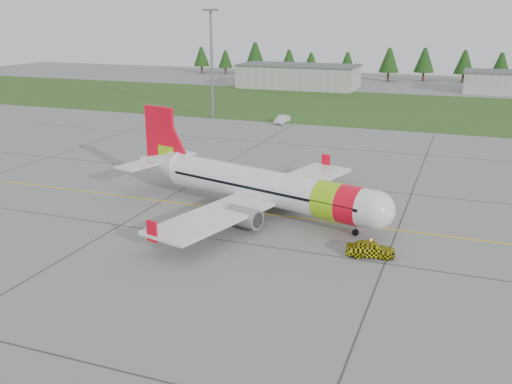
% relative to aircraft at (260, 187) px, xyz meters
% --- Properties ---
extents(ground, '(320.00, 320.00, 0.00)m').
position_rel_aircraft_xyz_m(ground, '(3.75, -8.22, -2.76)').
color(ground, gray).
rests_on(ground, ground).
extents(aircraft, '(30.93, 29.16, 9.57)m').
position_rel_aircraft_xyz_m(aircraft, '(0.00, 0.00, 0.00)').
color(aircraft, white).
rests_on(aircraft, ground).
extents(follow_me_car, '(1.65, 1.85, 4.04)m').
position_rel_aircraft_xyz_m(follow_me_car, '(12.39, -7.15, -0.74)').
color(follow_me_car, yellow).
rests_on(follow_me_car, ground).
extents(service_van, '(1.69, 1.60, 4.60)m').
position_rel_aircraft_xyz_m(service_van, '(-13.52, 48.48, -0.46)').
color(service_van, silver).
rests_on(service_van, ground).
extents(grass_strip, '(320.00, 50.00, 0.03)m').
position_rel_aircraft_xyz_m(grass_strip, '(3.75, 73.78, -2.75)').
color(grass_strip, '#30561E').
rests_on(grass_strip, ground).
extents(taxi_guideline, '(120.00, 0.25, 0.02)m').
position_rel_aircraft_xyz_m(taxi_guideline, '(3.75, -0.22, -2.75)').
color(taxi_guideline, gold).
rests_on(taxi_guideline, ground).
extents(hangar_west, '(32.00, 14.00, 6.00)m').
position_rel_aircraft_xyz_m(hangar_west, '(-26.25, 101.78, 0.24)').
color(hangar_west, '#A8A8A3').
rests_on(hangar_west, ground).
extents(floodlight_mast, '(0.50, 0.50, 20.00)m').
position_rel_aircraft_xyz_m(floodlight_mast, '(-28.25, 49.78, 7.24)').
color(floodlight_mast, slate).
rests_on(floodlight_mast, ground).
extents(treeline, '(160.00, 8.00, 10.00)m').
position_rel_aircraft_xyz_m(treeline, '(3.75, 129.78, 2.24)').
color(treeline, '#1C3F14').
rests_on(treeline, ground).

